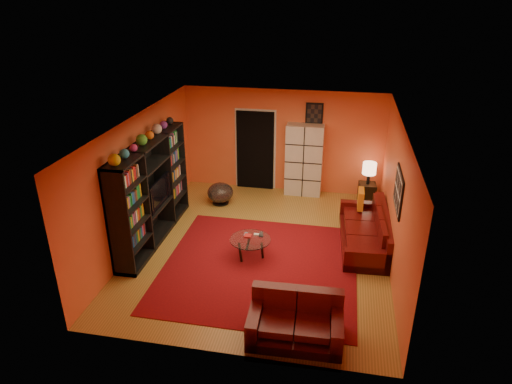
% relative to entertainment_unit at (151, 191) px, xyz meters
% --- Properties ---
extents(floor, '(6.00, 6.00, 0.00)m').
position_rel_entertainment_unit_xyz_m(floor, '(2.27, 0.00, -1.05)').
color(floor, olive).
rests_on(floor, ground).
extents(ceiling, '(6.00, 6.00, 0.00)m').
position_rel_entertainment_unit_xyz_m(ceiling, '(2.27, 0.00, 1.55)').
color(ceiling, white).
rests_on(ceiling, wall_back).
extents(wall_back, '(6.00, 0.00, 6.00)m').
position_rel_entertainment_unit_xyz_m(wall_back, '(2.27, 3.00, 0.25)').
color(wall_back, '#E65C32').
rests_on(wall_back, floor).
extents(wall_front, '(6.00, 0.00, 6.00)m').
position_rel_entertainment_unit_xyz_m(wall_front, '(2.27, -3.00, 0.25)').
color(wall_front, '#E65C32').
rests_on(wall_front, floor).
extents(wall_left, '(0.00, 6.00, 6.00)m').
position_rel_entertainment_unit_xyz_m(wall_left, '(-0.23, 0.00, 0.25)').
color(wall_left, '#E65C32').
rests_on(wall_left, floor).
extents(wall_right, '(0.00, 6.00, 6.00)m').
position_rel_entertainment_unit_xyz_m(wall_right, '(4.78, 0.00, 0.25)').
color(wall_right, '#E65C32').
rests_on(wall_right, floor).
extents(rug, '(3.60, 3.60, 0.01)m').
position_rel_entertainment_unit_xyz_m(rug, '(2.38, -0.70, -1.04)').
color(rug, '#600B11').
rests_on(rug, floor).
extents(doorway, '(0.95, 0.10, 2.04)m').
position_rel_entertainment_unit_xyz_m(doorway, '(1.57, 2.96, -0.03)').
color(doorway, black).
rests_on(doorway, floor).
extents(wall_art_right, '(0.03, 1.00, 0.70)m').
position_rel_entertainment_unit_xyz_m(wall_art_right, '(4.75, -0.30, 0.55)').
color(wall_art_right, black).
rests_on(wall_art_right, wall_right).
extents(wall_art_back, '(0.42, 0.03, 0.52)m').
position_rel_entertainment_unit_xyz_m(wall_art_back, '(3.02, 2.98, 1.00)').
color(wall_art_back, black).
rests_on(wall_art_back, wall_back).
extents(entertainment_unit, '(0.45, 3.00, 2.10)m').
position_rel_entertainment_unit_xyz_m(entertainment_unit, '(0.00, 0.00, 0.00)').
color(entertainment_unit, black).
rests_on(entertainment_unit, floor).
extents(tv, '(0.99, 0.13, 0.57)m').
position_rel_entertainment_unit_xyz_m(tv, '(0.05, 0.07, -0.05)').
color(tv, black).
rests_on(tv, entertainment_unit).
extents(sofa, '(1.04, 2.30, 0.85)m').
position_rel_entertainment_unit_xyz_m(sofa, '(4.41, 0.54, -0.77)').
color(sofa, '#44090A').
rests_on(sofa, rug).
extents(loveseat, '(1.42, 0.88, 0.85)m').
position_rel_entertainment_unit_xyz_m(loveseat, '(3.24, -2.42, -0.76)').
color(loveseat, '#44090A').
rests_on(loveseat, rug).
extents(throw_pillow, '(0.12, 0.42, 0.42)m').
position_rel_entertainment_unit_xyz_m(throw_pillow, '(4.22, 1.36, -0.42)').
color(throw_pillow, orange).
rests_on(throw_pillow, sofa).
extents(coffee_table, '(0.79, 0.79, 0.40)m').
position_rel_entertainment_unit_xyz_m(coffee_table, '(2.13, -0.41, -0.69)').
color(coffee_table, silver).
rests_on(coffee_table, floor).
extents(storage_cabinet, '(0.91, 0.41, 1.81)m').
position_rel_entertainment_unit_xyz_m(storage_cabinet, '(2.84, 2.80, -0.14)').
color(storage_cabinet, beige).
rests_on(storage_cabinet, floor).
extents(bowl_chair, '(0.63, 0.63, 0.52)m').
position_rel_entertainment_unit_xyz_m(bowl_chair, '(0.93, 1.83, -0.77)').
color(bowl_chair, black).
rests_on(bowl_chair, floor).
extents(side_table, '(0.43, 0.43, 0.50)m').
position_rel_entertainment_unit_xyz_m(side_table, '(4.42, 2.55, -0.80)').
color(side_table, black).
rests_on(side_table, floor).
extents(table_lamp, '(0.32, 0.32, 0.54)m').
position_rel_entertainment_unit_xyz_m(table_lamp, '(4.42, 2.55, -0.16)').
color(table_lamp, black).
rests_on(table_lamp, side_table).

